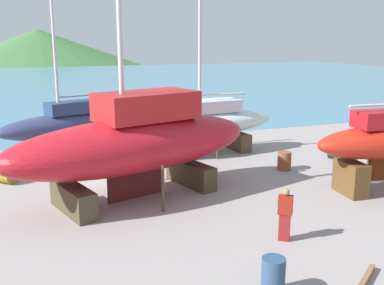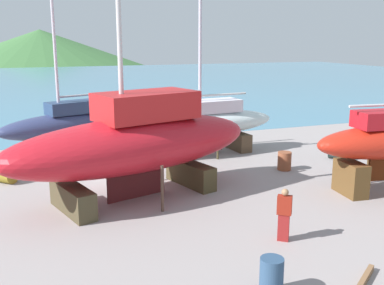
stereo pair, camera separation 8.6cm
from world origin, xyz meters
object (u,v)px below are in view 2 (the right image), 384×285
barrel_tipped_left (284,161)px  sailboat_mid_port (207,123)px  sailboat_far_slipway (136,142)px  barrel_tar_black (271,276)px  barrel_rust_mid (6,175)px  worker (284,214)px  barrel_tipped_center (338,153)px  sailboat_small_center (67,126)px

barrel_tipped_left → sailboat_mid_port: bearing=118.4°
sailboat_far_slipway → barrel_tar_black: sailboat_far_slipway is taller
sailboat_far_slipway → barrel_rust_mid: 6.47m
barrel_rust_mid → barrel_tar_black: (6.23, -11.76, 0.14)m
worker → barrel_tar_black: worker is taller
sailboat_far_slipway → worker: sailboat_far_slipway is taller
barrel_tipped_center → barrel_tar_black: (-9.82, -10.01, 0.15)m
barrel_rust_mid → barrel_tipped_left: (12.35, -2.51, 0.10)m
barrel_rust_mid → barrel_tipped_left: barrel_tipped_left is taller
barrel_tar_black → sailboat_far_slipway: bearing=99.6°
sailboat_mid_port → barrel_rust_mid: bearing=3.8°
barrel_tar_black → sailboat_mid_port: bearing=74.0°
sailboat_mid_port → sailboat_small_center: size_ratio=1.17×
sailboat_mid_port → barrel_tipped_center: sailboat_mid_port is taller
sailboat_far_slipway → barrel_tipped_center: sailboat_far_slipway is taller
sailboat_far_slipway → worker: 6.49m
barrel_tipped_left → worker: bearing=-122.0°
sailboat_far_slipway → barrel_tar_black: 8.28m
sailboat_small_center → barrel_tipped_center: 14.09m
barrel_tipped_center → barrel_tipped_left: bearing=-168.5°
sailboat_far_slipway → barrel_rust_mid: bearing=-53.8°
barrel_rust_mid → barrel_tipped_center: bearing=-6.2°
barrel_tar_black → barrel_tipped_left: bearing=56.6°
barrel_tipped_left → barrel_tipped_center: (3.71, 0.75, -0.11)m
sailboat_small_center → worker: size_ratio=6.13×
sailboat_small_center → sailboat_far_slipway: bearing=86.9°
sailboat_mid_port → barrel_tar_black: size_ratio=12.78×
barrel_tipped_center → barrel_tar_black: bearing=-134.4°
worker → barrel_rust_mid: worker is taller
worker → barrel_tipped_center: 10.91m
sailboat_mid_port → sailboat_far_slipway: bearing=40.8°
barrel_rust_mid → barrel_tar_black: bearing=-62.1°
sailboat_mid_port → worker: sailboat_mid_port is taller
barrel_tar_black → sailboat_small_center: bearing=102.4°
sailboat_small_center → barrel_tipped_left: 11.09m
worker → barrel_tipped_center: (7.92, 7.49, -0.54)m
sailboat_far_slipway → sailboat_small_center: size_ratio=1.57×
worker → barrel_tipped_center: worker is taller
worker → barrel_rust_mid: size_ratio=2.11×
barrel_tipped_left → barrel_tar_black: size_ratio=0.92×
sailboat_small_center → barrel_tipped_center: bearing=140.7°
barrel_rust_mid → barrel_tar_black: size_ratio=0.84×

